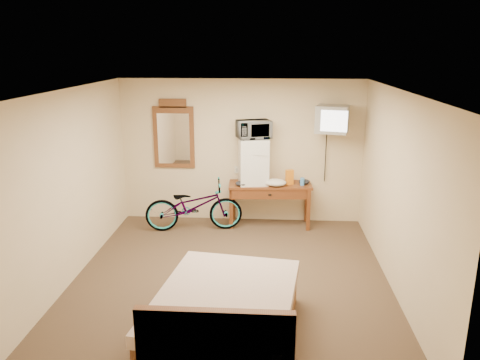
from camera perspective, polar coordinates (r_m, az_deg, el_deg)
The scene contains 13 objects.
room at distance 5.96m, azimuth -1.21°, elevation -1.22°, with size 4.60×4.64×2.50m.
desk at distance 8.03m, azimuth 3.67°, elevation -1.31°, with size 1.43×0.61×0.75m.
mini_fridge at distance 7.95m, azimuth 1.65°, elevation 2.33°, with size 0.55×0.53×0.78m.
microwave at distance 7.84m, azimuth 1.69°, elevation 6.19°, with size 0.54×0.37×0.30m, color white.
snack_bag at distance 7.99m, azimuth 6.05°, elevation 0.35°, with size 0.13×0.07×0.25m, color orange.
blue_cup at distance 7.98m, azimuth 7.60°, elevation -0.19°, with size 0.07×0.07×0.13m, color #448FE7.
cloth_cream at distance 7.90m, azimuth 4.34°, elevation -0.31°, with size 0.37×0.29×0.12m, color beige.
cloth_dark_a at distance 7.87m, azimuth 0.26°, elevation -0.43°, with size 0.23×0.17×0.09m, color black.
cloth_dark_b at distance 8.06m, azimuth 7.84°, elevation -0.20°, with size 0.19×0.15×0.08m, color black.
crt_television at distance 7.84m, azimuth 11.19°, elevation 7.29°, with size 0.60×0.65×0.44m.
wall_mirror at distance 8.25m, azimuth -8.08°, elevation 5.47°, with size 0.71×0.04×1.21m.
bicycle at distance 7.93m, azimuth -5.65°, elevation -3.15°, with size 0.57×1.63×0.86m, color black.
bed at distance 5.09m, azimuth -1.85°, elevation -16.21°, with size 1.64×2.02×0.90m.
Camera 1 is at (0.49, -5.67, 3.00)m, focal length 35.00 mm.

